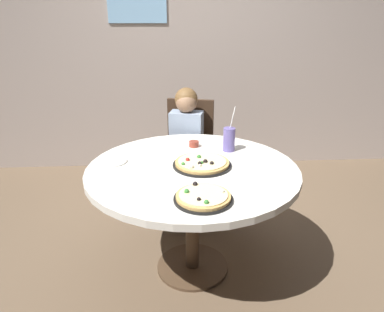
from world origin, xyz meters
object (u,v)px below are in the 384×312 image
(dining_table, at_px, (192,180))
(chair_wooden, at_px, (189,149))
(diner_child, at_px, (185,162))
(plate_small, at_px, (112,162))
(sauce_bowl, at_px, (194,144))
(soda_cup, at_px, (229,139))
(pizza_cheese, at_px, (203,197))
(pizza_veggie, at_px, (202,163))

(dining_table, distance_m, chair_wooden, 0.90)
(chair_wooden, xyz_separation_m, diner_child, (-0.04, -0.18, -0.05))
(dining_table, bearing_deg, plate_small, 168.65)
(diner_child, height_order, plate_small, diner_child)
(sauce_bowl, relative_size, plate_small, 0.39)
(soda_cup, bearing_deg, diner_child, 121.78)
(sauce_bowl, bearing_deg, plate_small, -154.29)
(dining_table, xyz_separation_m, diner_child, (-0.02, 0.71, -0.18))
(pizza_cheese, xyz_separation_m, sauce_bowl, (0.01, 0.77, 0.00))
(chair_wooden, xyz_separation_m, plate_small, (-0.52, -0.79, 0.22))
(chair_wooden, xyz_separation_m, soda_cup, (0.24, -0.63, 0.30))
(dining_table, height_order, sauce_bowl, sauce_bowl)
(dining_table, bearing_deg, soda_cup, 44.76)
(pizza_cheese, bearing_deg, plate_small, 135.15)
(diner_child, bearing_deg, pizza_cheese, -87.78)
(diner_child, bearing_deg, pizza_veggie, -83.82)
(soda_cup, height_order, plate_small, soda_cup)
(chair_wooden, relative_size, sauce_bowl, 13.57)
(pizza_veggie, xyz_separation_m, pizza_cheese, (-0.03, -0.43, -0.00))
(diner_child, relative_size, sauce_bowl, 15.46)
(pizza_veggie, bearing_deg, soda_cup, 50.84)
(pizza_cheese, bearing_deg, dining_table, 93.55)
(soda_cup, bearing_deg, dining_table, -135.24)
(diner_child, relative_size, plate_small, 6.01)
(diner_child, xyz_separation_m, soda_cup, (0.28, -0.45, 0.35))
(diner_child, distance_m, plate_small, 0.82)
(pizza_veggie, relative_size, plate_small, 1.99)
(chair_wooden, xyz_separation_m, pizza_veggie, (0.04, -0.88, 0.24))
(dining_table, relative_size, sauce_bowl, 18.33)
(pizza_veggie, bearing_deg, pizza_cheese, -94.27)
(pizza_veggie, relative_size, pizza_cheese, 1.21)
(dining_table, distance_m, diner_child, 0.73)
(soda_cup, height_order, sauce_bowl, soda_cup)
(sauce_bowl, xyz_separation_m, plate_small, (-0.53, -0.25, -0.02))
(pizza_veggie, bearing_deg, plate_small, 170.76)
(dining_table, height_order, plate_small, plate_small)
(sauce_bowl, bearing_deg, dining_table, -95.24)
(pizza_veggie, xyz_separation_m, plate_small, (-0.55, 0.09, -0.01))
(pizza_veggie, bearing_deg, sauce_bowl, 94.26)
(soda_cup, bearing_deg, pizza_cheese, -109.15)
(chair_wooden, xyz_separation_m, sauce_bowl, (0.01, -0.54, 0.24))
(chair_wooden, bearing_deg, pizza_veggie, -87.62)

